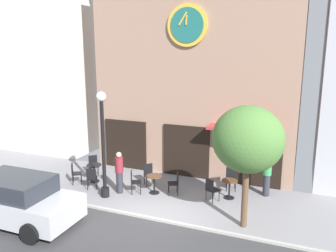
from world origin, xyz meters
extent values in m
cube|color=gray|center=(0.00, 2.16, -0.03)|extent=(26.30, 4.31, 0.05)
cube|color=#A8A5A0|center=(0.00, 0.02, 0.04)|extent=(26.30, 0.12, 0.08)
cube|color=#9E7A66|center=(-0.35, 5.65, 4.58)|extent=(9.01, 2.67, 9.16)
cylinder|color=gold|center=(-0.35, 4.25, 6.49)|extent=(1.72, 0.10, 1.72)
cylinder|color=#1E6660|center=(-0.35, 4.19, 6.49)|extent=(1.41, 0.04, 1.41)
cube|color=gold|center=(-0.36, 4.15, 6.69)|extent=(0.09, 0.03, 0.39)
cube|color=gold|center=(-0.51, 4.15, 6.75)|extent=(0.38, 0.03, 0.54)
cube|color=black|center=(-3.35, 4.27, 1.15)|extent=(2.10, 0.10, 2.30)
cube|color=black|center=(-0.35, 4.27, 1.15)|extent=(2.10, 0.10, 2.30)
cube|color=black|center=(2.66, 4.27, 1.15)|extent=(2.10, 0.10, 2.30)
cube|color=#B23333|center=(2.17, 3.96, 2.45)|extent=(2.88, 0.90, 0.12)
cube|color=silver|center=(-9.33, 6.02, 5.96)|extent=(5.92, 3.41, 11.91)
cylinder|color=black|center=(-2.50, 1.03, 0.18)|extent=(0.32, 0.32, 0.36)
cylinder|color=black|center=(-2.50, 1.03, 1.85)|extent=(0.14, 0.14, 3.70)
sphere|color=white|center=(-2.50, 1.03, 3.88)|extent=(0.36, 0.36, 0.36)
cylinder|color=brown|center=(2.84, 0.72, 1.06)|extent=(0.20, 0.20, 2.12)
ellipsoid|color=#4C7A38|center=(2.84, 0.72, 2.88)|extent=(2.19, 1.97, 2.08)
cylinder|color=black|center=(-3.75, 2.18, 0.37)|extent=(0.07, 0.07, 0.74)
cylinder|color=black|center=(-3.75, 2.18, 0.01)|extent=(0.40, 0.40, 0.03)
cylinder|color=black|center=(-3.75, 2.18, 0.74)|extent=(0.63, 0.63, 0.03)
cylinder|color=black|center=(-0.88, 2.04, 0.35)|extent=(0.07, 0.07, 0.71)
cylinder|color=black|center=(-0.88, 2.04, 0.01)|extent=(0.40, 0.40, 0.03)
cylinder|color=brown|center=(-0.88, 2.04, 0.71)|extent=(0.62, 0.62, 0.03)
cylinder|color=black|center=(1.95, 2.67, 0.35)|extent=(0.07, 0.07, 0.70)
cylinder|color=black|center=(1.95, 2.67, 0.01)|extent=(0.40, 0.40, 0.03)
cylinder|color=brown|center=(1.95, 2.67, 0.70)|extent=(0.61, 0.61, 0.03)
cube|color=black|center=(-0.15, 2.19, 0.45)|extent=(0.53, 0.53, 0.04)
cube|color=black|center=(0.01, 2.27, 0.68)|extent=(0.20, 0.36, 0.45)
cylinder|color=black|center=(-0.38, 2.27, 0.23)|extent=(0.03, 0.03, 0.45)
cylinder|color=black|center=(-0.23, 1.97, 0.23)|extent=(0.03, 0.03, 0.45)
cylinder|color=black|center=(-0.08, 2.42, 0.23)|extent=(0.03, 0.03, 0.45)
cylinder|color=black|center=(0.07, 2.11, 0.23)|extent=(0.03, 0.03, 0.45)
cube|color=black|center=(-1.54, 1.78, 0.45)|extent=(0.54, 0.54, 0.04)
cube|color=black|center=(-1.71, 1.70, 0.68)|extent=(0.21, 0.36, 0.45)
cylinder|color=black|center=(-1.32, 1.70, 0.23)|extent=(0.03, 0.03, 0.45)
cylinder|color=black|center=(-1.47, 2.00, 0.23)|extent=(0.03, 0.03, 0.45)
cylinder|color=black|center=(-1.62, 1.55, 0.23)|extent=(0.03, 0.03, 0.45)
cylinder|color=black|center=(-1.77, 1.85, 0.23)|extent=(0.03, 0.03, 0.45)
cube|color=black|center=(-4.29, 1.71, 0.45)|extent=(0.55, 0.55, 0.04)
cube|color=black|center=(-4.44, 1.61, 0.68)|extent=(0.24, 0.34, 0.45)
cylinder|color=black|center=(-4.06, 1.66, 0.23)|extent=(0.03, 0.03, 0.45)
cylinder|color=black|center=(-4.25, 1.94, 0.23)|extent=(0.03, 0.03, 0.45)
cylinder|color=black|center=(-4.34, 1.47, 0.23)|extent=(0.03, 0.03, 0.45)
cylinder|color=black|center=(-4.53, 1.75, 0.23)|extent=(0.03, 0.03, 0.45)
cube|color=black|center=(1.44, 2.18, 0.45)|extent=(0.54, 0.54, 0.04)
cube|color=black|center=(1.35, 2.02, 0.68)|extent=(0.35, 0.22, 0.45)
cylinder|color=black|center=(1.67, 2.24, 0.23)|extent=(0.03, 0.03, 0.45)
cylinder|color=black|center=(1.37, 2.41, 0.23)|extent=(0.03, 0.03, 0.45)
cylinder|color=black|center=(1.50, 1.95, 0.23)|extent=(0.03, 0.03, 0.45)
cylinder|color=black|center=(1.20, 2.11, 0.23)|extent=(0.03, 0.03, 0.45)
cube|color=black|center=(1.85, 3.46, 0.45)|extent=(0.50, 0.50, 0.04)
cube|color=black|center=(1.80, 3.63, 0.68)|extent=(0.38, 0.14, 0.45)
cylinder|color=black|center=(1.73, 3.25, 0.23)|extent=(0.03, 0.03, 0.45)
cylinder|color=black|center=(2.06, 3.34, 0.23)|extent=(0.03, 0.03, 0.45)
cylinder|color=black|center=(1.63, 3.57, 0.23)|extent=(0.03, 0.03, 0.45)
cylinder|color=black|center=(1.96, 3.67, 0.23)|extent=(0.03, 0.03, 0.45)
cube|color=black|center=(-3.41, 1.52, 0.45)|extent=(0.54, 0.54, 0.04)
cube|color=black|center=(-3.33, 1.36, 0.68)|extent=(0.35, 0.21, 0.45)
cylinder|color=black|center=(-3.34, 1.75, 0.23)|extent=(0.03, 0.03, 0.45)
cylinder|color=black|center=(-3.64, 1.59, 0.23)|extent=(0.03, 0.03, 0.45)
cylinder|color=black|center=(-3.18, 1.45, 0.23)|extent=(0.03, 0.03, 0.45)
cylinder|color=black|center=(-3.49, 1.29, 0.23)|extent=(0.03, 0.03, 0.45)
cube|color=black|center=(-4.16, 2.76, 0.45)|extent=(0.57, 0.57, 0.04)
cube|color=black|center=(-4.29, 2.89, 0.68)|extent=(0.30, 0.29, 0.45)
cylinder|color=black|center=(-4.17, 2.52, 0.23)|extent=(0.03, 0.03, 0.45)
cylinder|color=black|center=(-3.92, 2.76, 0.23)|extent=(0.03, 0.03, 0.45)
cylinder|color=black|center=(-4.40, 2.76, 0.23)|extent=(0.03, 0.03, 0.45)
cylinder|color=black|center=(-4.16, 3.00, 0.23)|extent=(0.03, 0.03, 0.45)
cube|color=black|center=(-1.37, 2.64, 0.45)|extent=(0.57, 0.57, 0.04)
cube|color=black|center=(-1.49, 2.77, 0.68)|extent=(0.31, 0.29, 0.45)
cylinder|color=black|center=(-1.38, 2.40, 0.23)|extent=(0.03, 0.03, 0.45)
cylinder|color=black|center=(-1.13, 2.63, 0.23)|extent=(0.03, 0.03, 0.45)
cylinder|color=black|center=(-1.61, 2.65, 0.23)|extent=(0.03, 0.03, 0.45)
cylinder|color=black|center=(-1.36, 2.88, 0.23)|extent=(0.03, 0.03, 0.45)
cylinder|color=#2D2D38|center=(-2.16, 1.56, 0.42)|extent=(0.29, 0.29, 0.85)
cylinder|color=maroon|center=(-2.16, 1.56, 1.15)|extent=(0.35, 0.35, 0.60)
sphere|color=tan|center=(-2.16, 1.56, 1.56)|extent=(0.22, 0.22, 0.22)
cylinder|color=#2D2D38|center=(3.22, 3.44, 0.42)|extent=(0.30, 0.30, 0.85)
cylinder|color=#338C4C|center=(3.22, 3.44, 1.15)|extent=(0.36, 0.36, 0.60)
sphere|color=tan|center=(3.22, 3.44, 1.56)|extent=(0.22, 0.22, 0.22)
cube|color=#B7BABF|center=(-4.16, -1.74, 0.60)|extent=(4.31, 1.83, 0.75)
cube|color=#262B33|center=(-4.16, -1.74, 1.25)|extent=(2.42, 1.60, 0.60)
cylinder|color=black|center=(-2.73, -2.63, 0.32)|extent=(0.64, 0.22, 0.64)
cylinder|color=black|center=(-2.75, -0.83, 0.32)|extent=(0.64, 0.22, 0.64)
cylinder|color=black|center=(-5.59, -0.85, 0.32)|extent=(0.64, 0.22, 0.64)
camera|label=1|loc=(4.40, -9.59, 5.58)|focal=37.08mm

